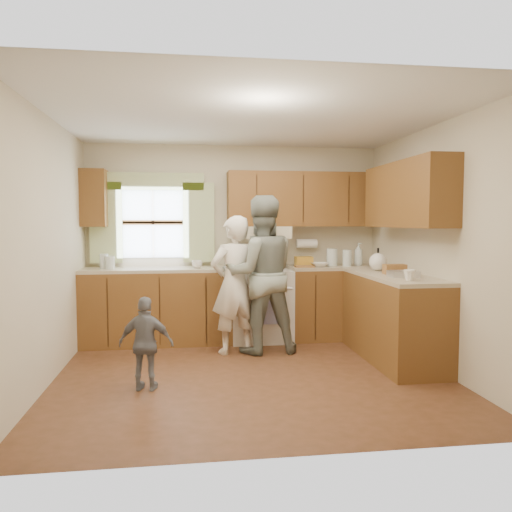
{
  "coord_description": "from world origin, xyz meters",
  "views": [
    {
      "loc": [
        -0.62,
        -4.8,
        1.52
      ],
      "look_at": [
        0.1,
        0.4,
        1.15
      ],
      "focal_mm": 35.0,
      "sensor_mm": 36.0,
      "label": 1
    }
  ],
  "objects": [
    {
      "name": "kitchen_fixtures",
      "position": [
        0.61,
        1.08,
        0.84
      ],
      "size": [
        3.8,
        2.25,
        2.15
      ],
      "color": "#492C0F",
      "rests_on": "ground"
    },
    {
      "name": "woman_left",
      "position": [
        -0.09,
        0.85,
        0.79
      ],
      "size": [
        0.67,
        0.55,
        1.58
      ],
      "primitive_type": "imported",
      "rotation": [
        0.0,
        0.0,
        3.5
      ],
      "color": "silver",
      "rests_on": "ground"
    },
    {
      "name": "child",
      "position": [
        -0.99,
        -0.31,
        0.42
      ],
      "size": [
        0.53,
        0.3,
        0.85
      ],
      "primitive_type": "imported",
      "rotation": [
        0.0,
        0.0,
        2.94
      ],
      "color": "slate",
      "rests_on": "ground"
    },
    {
      "name": "stove",
      "position": [
        0.3,
        1.44,
        0.47
      ],
      "size": [
        0.76,
        0.67,
        1.07
      ],
      "color": "silver",
      "rests_on": "ground"
    },
    {
      "name": "woman_right",
      "position": [
        0.22,
        0.85,
        0.91
      ],
      "size": [
        0.93,
        0.75,
        1.81
      ],
      "primitive_type": "imported",
      "rotation": [
        0.0,
        0.0,
        3.22
      ],
      "color": "#283E33",
      "rests_on": "ground"
    },
    {
      "name": "room",
      "position": [
        0.0,
        0.0,
        1.25
      ],
      "size": [
        3.8,
        3.8,
        3.8
      ],
      "color": "#482B16",
      "rests_on": "ground"
    }
  ]
}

